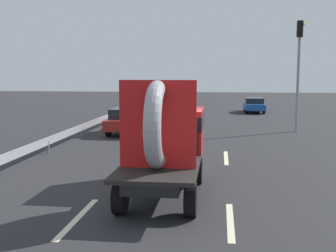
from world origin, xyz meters
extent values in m
plane|color=#28282B|center=(0.00, 0.00, 0.00)|extent=(120.00, 120.00, 0.00)
cylinder|color=black|center=(-0.69, 0.72, 0.42)|extent=(0.28, 0.83, 0.83)
cylinder|color=black|center=(1.01, 0.72, 0.42)|extent=(0.28, 0.83, 0.83)
cylinder|color=black|center=(-0.69, -2.36, 0.42)|extent=(0.28, 0.83, 0.83)
cylinder|color=black|center=(1.01, -2.36, 0.42)|extent=(0.28, 0.83, 0.83)
cube|color=black|center=(0.16, -0.80, 0.83)|extent=(1.30, 4.96, 0.25)
cube|color=maroon|center=(0.16, 0.72, 1.63)|extent=(2.00, 1.93, 1.35)
cube|color=black|center=(0.16, 0.67, 1.93)|extent=(2.02, 1.83, 0.44)
cube|color=black|center=(0.16, -1.76, 1.01)|extent=(2.00, 3.03, 0.10)
cube|color=black|center=(0.16, -0.29, 1.61)|extent=(1.80, 0.08, 1.10)
torus|color=#9E9EA3|center=(0.16, -1.91, 2.14)|extent=(0.42, 2.17, 2.17)
cube|color=red|center=(0.16, -1.91, 2.14)|extent=(1.90, 0.03, 2.17)
cylinder|color=black|center=(-4.21, 12.65, 0.33)|extent=(0.23, 0.66, 0.66)
cylinder|color=black|center=(-2.60, 12.65, 0.33)|extent=(0.23, 0.66, 0.66)
cylinder|color=black|center=(-4.21, 9.87, 0.33)|extent=(0.23, 0.66, 0.66)
cylinder|color=black|center=(-2.60, 9.87, 0.33)|extent=(0.23, 0.66, 0.66)
cube|color=maroon|center=(-3.41, 11.26, 0.61)|extent=(1.86, 4.34, 0.57)
cube|color=black|center=(-3.41, 11.16, 1.16)|extent=(1.67, 2.43, 0.52)
cylinder|color=gray|center=(6.05, 12.95, 2.67)|extent=(0.16, 0.16, 5.35)
cube|color=black|center=(6.05, 12.95, 5.80)|extent=(0.30, 0.36, 0.90)
sphere|color=yellow|center=(6.22, 12.95, 6.08)|extent=(0.20, 0.20, 0.20)
cube|color=gray|center=(-5.45, 6.96, 0.55)|extent=(0.06, 17.70, 0.32)
cylinder|color=slate|center=(-5.45, 4.75, 0.28)|extent=(0.10, 0.10, 0.55)
cylinder|color=slate|center=(-5.45, 9.17, 0.28)|extent=(0.10, 0.10, 0.55)
cylinder|color=slate|center=(-5.45, 13.60, 0.28)|extent=(0.10, 0.10, 0.55)
cube|color=beige|center=(-1.62, -2.77, 0.00)|extent=(0.16, 2.91, 0.01)
cube|color=beige|center=(-1.62, 4.84, 0.00)|extent=(0.16, 2.10, 0.01)
cube|color=beige|center=(1.94, -2.58, 0.00)|extent=(0.16, 2.59, 0.01)
cube|color=beige|center=(1.94, 4.81, 0.00)|extent=(0.16, 2.74, 0.01)
cylinder|color=black|center=(5.24, 23.36, 0.29)|extent=(0.20, 0.57, 0.57)
cylinder|color=black|center=(3.84, 23.36, 0.29)|extent=(0.20, 0.57, 0.57)
cylinder|color=black|center=(5.24, 25.77, 0.29)|extent=(0.20, 0.57, 0.57)
cylinder|color=black|center=(3.84, 25.77, 0.29)|extent=(0.20, 0.57, 0.57)
cube|color=#194C99|center=(4.54, 24.57, 0.53)|extent=(1.62, 3.77, 0.49)
cube|color=black|center=(4.54, 24.66, 1.01)|extent=(1.45, 2.11, 0.45)
camera|label=1|loc=(1.66, -12.19, 3.43)|focal=45.85mm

